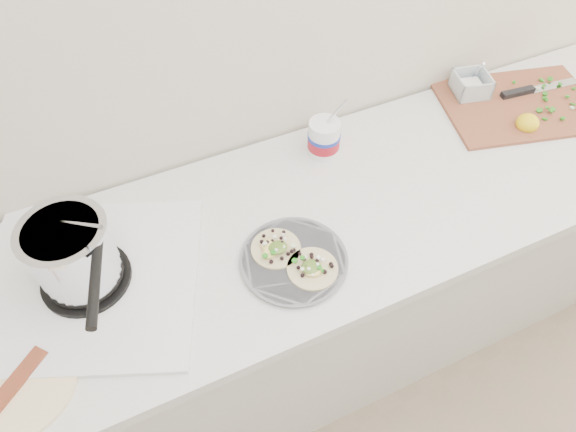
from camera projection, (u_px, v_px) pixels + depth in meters
name	position (u px, v px, depth m)	size (l,w,h in m)	color
counter	(321.00, 287.00, 1.78)	(2.44, 0.66, 0.90)	silver
stove	(78.00, 263.00, 1.20)	(0.68, 0.66, 0.26)	silver
taco_plate	(294.00, 258.00, 1.29)	(0.28, 0.28, 0.04)	slate
tub	(325.00, 136.00, 1.51)	(0.10, 0.10, 0.22)	white
cutboard	(516.00, 100.00, 1.70)	(0.57, 0.46, 0.08)	brown
bacon_plate	(17.00, 384.00, 1.10)	(0.25, 0.25, 0.02)	beige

